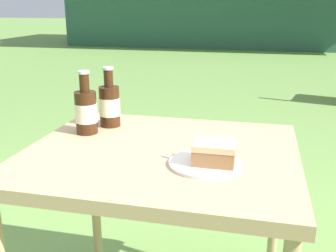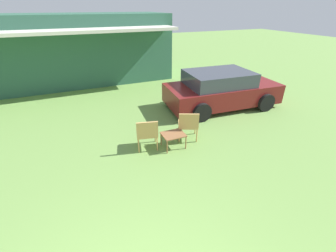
{
  "view_description": "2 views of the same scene",
  "coord_description": "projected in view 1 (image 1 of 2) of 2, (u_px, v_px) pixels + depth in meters",
  "views": [
    {
      "loc": [
        0.29,
        -1.16,
        1.21
      ],
      "look_at": [
        0.0,
        0.1,
        0.81
      ],
      "focal_mm": 42.0,
      "sensor_mm": 36.0,
      "label": 1
    },
    {
      "loc": [
        0.05,
        -0.79,
        3.35
      ],
      "look_at": [
        1.85,
        3.4,
        0.9
      ],
      "focal_mm": 24.0,
      "sensor_mm": 36.0,
      "label": 2
    }
  ],
  "objects": [
    {
      "name": "cola_bottle_far",
      "position": [
        86.0,
        111.0,
        1.42
      ],
      "size": [
        0.08,
        0.08,
        0.23
      ],
      "color": "#381E0F",
      "rests_on": "patio_table"
    },
    {
      "name": "patio_table",
      "position": [
        161.0,
        171.0,
        1.3
      ],
      "size": [
        0.87,
        0.74,
        0.76
      ],
      "color": "tan",
      "rests_on": "ground_plane"
    },
    {
      "name": "cake_on_plate",
      "position": [
        211.0,
        157.0,
        1.14
      ],
      "size": [
        0.21,
        0.21,
        0.07
      ],
      "color": "white",
      "rests_on": "patio_table"
    },
    {
      "name": "fork",
      "position": [
        185.0,
        162.0,
        1.17
      ],
      "size": [
        0.16,
        0.08,
        0.01
      ],
      "color": "silver",
      "rests_on": "patio_table"
    },
    {
      "name": "cola_bottle_near",
      "position": [
        110.0,
        105.0,
        1.5
      ],
      "size": [
        0.08,
        0.08,
        0.23
      ],
      "color": "#381E0F",
      "rests_on": "patio_table"
    }
  ]
}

